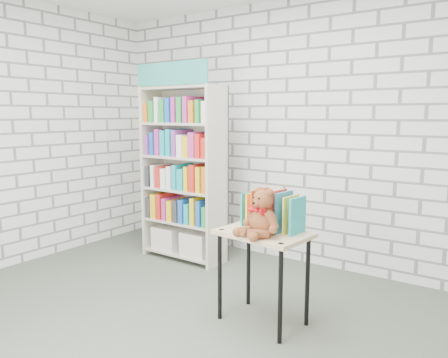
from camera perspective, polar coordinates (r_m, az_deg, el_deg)
The scene contains 6 objects.
ground at distance 3.53m, azimuth -8.27°, elevation -18.58°, with size 4.50×4.50×0.00m, color #474F42.
room_shell at distance 3.15m, azimuth -8.97°, elevation 11.72°, with size 4.52×4.02×2.81m.
bookshelf at distance 4.80m, azimuth -5.28°, elevation 0.89°, with size 0.95×0.37×2.13m.
display_table at distance 3.36m, azimuth 5.16°, elevation -8.51°, with size 0.72×0.54×0.72m.
table_books at distance 3.38m, azimuth 6.31°, elevation -4.19°, with size 0.49×0.26×0.28m.
teddy_bear at distance 3.19m, azimuth 4.84°, elevation -4.92°, with size 0.32×0.32×0.35m.
Camera 1 is at (2.18, -2.27, 1.60)m, focal length 35.00 mm.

